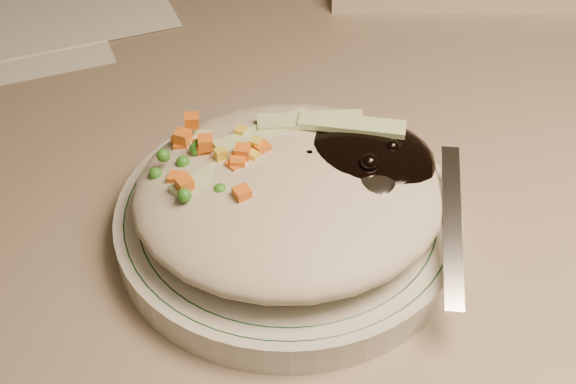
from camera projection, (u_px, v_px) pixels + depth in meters
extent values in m
cube|color=gray|center=(357.00, 92.00, 0.67)|extent=(1.40, 0.70, 0.04)
cylinder|color=silver|center=(288.00, 222.00, 0.51)|extent=(0.22, 0.22, 0.02)
torus|color=#144723|center=(288.00, 211.00, 0.51)|extent=(0.21, 0.21, 0.00)
torus|color=#144723|center=(288.00, 211.00, 0.51)|extent=(0.19, 0.19, 0.00)
ellipsoid|color=#AEA48D|center=(289.00, 192.00, 0.49)|extent=(0.19, 0.18, 0.04)
ellipsoid|color=black|center=(357.00, 164.00, 0.50)|extent=(0.10, 0.09, 0.03)
ellipsoid|color=orange|center=(213.00, 176.00, 0.50)|extent=(0.08, 0.08, 0.02)
sphere|color=black|center=(309.00, 159.00, 0.49)|extent=(0.01, 0.01, 0.01)
sphere|color=black|center=(353.00, 148.00, 0.50)|extent=(0.01, 0.01, 0.01)
sphere|color=black|center=(392.00, 147.00, 0.49)|extent=(0.01, 0.01, 0.01)
sphere|color=black|center=(376.00, 142.00, 0.51)|extent=(0.01, 0.01, 0.01)
sphere|color=black|center=(369.00, 163.00, 0.48)|extent=(0.01, 0.01, 0.01)
sphere|color=black|center=(352.00, 156.00, 0.50)|extent=(0.01, 0.01, 0.01)
sphere|color=black|center=(366.00, 143.00, 0.51)|extent=(0.01, 0.01, 0.01)
cube|color=orange|center=(205.00, 143.00, 0.49)|extent=(0.01, 0.01, 0.01)
cube|color=orange|center=(234.00, 177.00, 0.48)|extent=(0.01, 0.01, 0.01)
cube|color=orange|center=(183.00, 137.00, 0.50)|extent=(0.01, 0.01, 0.01)
cube|color=orange|center=(243.00, 152.00, 0.48)|extent=(0.01, 0.01, 0.01)
cube|color=orange|center=(238.00, 163.00, 0.48)|extent=(0.01, 0.01, 0.01)
cube|color=orange|center=(180.00, 143.00, 0.51)|extent=(0.01, 0.01, 0.01)
cube|color=orange|center=(202.00, 147.00, 0.49)|extent=(0.01, 0.01, 0.01)
cube|color=orange|center=(235.00, 168.00, 0.48)|extent=(0.01, 0.01, 0.01)
cube|color=orange|center=(261.00, 149.00, 0.49)|extent=(0.01, 0.01, 0.01)
cube|color=orange|center=(192.00, 121.00, 0.51)|extent=(0.01, 0.01, 0.01)
cube|color=orange|center=(184.00, 184.00, 0.47)|extent=(0.01, 0.01, 0.01)
cube|color=orange|center=(242.00, 194.00, 0.46)|extent=(0.01, 0.01, 0.01)
cube|color=orange|center=(177.00, 180.00, 0.48)|extent=(0.01, 0.01, 0.01)
cube|color=orange|center=(182.00, 147.00, 0.51)|extent=(0.01, 0.01, 0.01)
sphere|color=#388C28|center=(236.00, 159.00, 0.49)|extent=(0.01, 0.01, 0.01)
sphere|color=#388C28|center=(185.00, 195.00, 0.46)|extent=(0.01, 0.01, 0.01)
sphere|color=#388C28|center=(183.00, 162.00, 0.49)|extent=(0.01, 0.01, 0.01)
sphere|color=#388C28|center=(163.00, 155.00, 0.48)|extent=(0.01, 0.01, 0.01)
sphere|color=#388C28|center=(230.00, 155.00, 0.50)|extent=(0.01, 0.01, 0.01)
sphere|color=#388C28|center=(246.00, 192.00, 0.48)|extent=(0.01, 0.01, 0.01)
sphere|color=#388C28|center=(212.00, 170.00, 0.49)|extent=(0.01, 0.01, 0.01)
sphere|color=#388C28|center=(203.00, 192.00, 0.48)|extent=(0.01, 0.01, 0.01)
sphere|color=#388C28|center=(156.00, 174.00, 0.49)|extent=(0.01, 0.01, 0.01)
sphere|color=#388C28|center=(200.00, 145.00, 0.49)|extent=(0.01, 0.01, 0.01)
sphere|color=#388C28|center=(196.00, 149.00, 0.49)|extent=(0.01, 0.01, 0.01)
sphere|color=#388C28|center=(185.00, 180.00, 0.48)|extent=(0.01, 0.01, 0.01)
sphere|color=#388C28|center=(220.00, 190.00, 0.47)|extent=(0.01, 0.01, 0.01)
sphere|color=#388C28|center=(265.00, 137.00, 0.51)|extent=(0.01, 0.01, 0.01)
cube|color=yellow|center=(228.00, 155.00, 0.50)|extent=(0.01, 0.01, 0.01)
cube|color=yellow|center=(253.00, 157.00, 0.49)|extent=(0.01, 0.01, 0.01)
cube|color=yellow|center=(211.00, 154.00, 0.50)|extent=(0.01, 0.01, 0.01)
cube|color=yellow|center=(221.00, 154.00, 0.49)|extent=(0.01, 0.01, 0.01)
cube|color=yellow|center=(213.00, 172.00, 0.49)|extent=(0.01, 0.01, 0.01)
cube|color=yellow|center=(256.00, 144.00, 0.49)|extent=(0.01, 0.01, 0.01)
cube|color=yellow|center=(241.00, 133.00, 0.51)|extent=(0.01, 0.01, 0.01)
cube|color=yellow|center=(228.00, 172.00, 0.49)|extent=(0.01, 0.01, 0.01)
cube|color=#B2D18C|center=(265.00, 132.00, 0.51)|extent=(0.07, 0.04, 0.00)
cube|color=#B2D18C|center=(310.00, 121.00, 0.51)|extent=(0.07, 0.02, 0.00)
cube|color=#B2D18C|center=(221.00, 169.00, 0.48)|extent=(0.06, 0.05, 0.00)
cube|color=#B2D18C|center=(352.00, 125.00, 0.51)|extent=(0.07, 0.04, 0.00)
cube|color=#B2D18C|center=(299.00, 184.00, 0.48)|extent=(0.07, 0.04, 0.00)
cube|color=#B2D18C|center=(244.00, 142.00, 0.51)|extent=(0.07, 0.03, 0.00)
ellipsoid|color=silver|center=(370.00, 177.00, 0.48)|extent=(0.04, 0.05, 0.01)
cube|color=silver|center=(452.00, 225.00, 0.47)|extent=(0.04, 0.11, 0.03)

